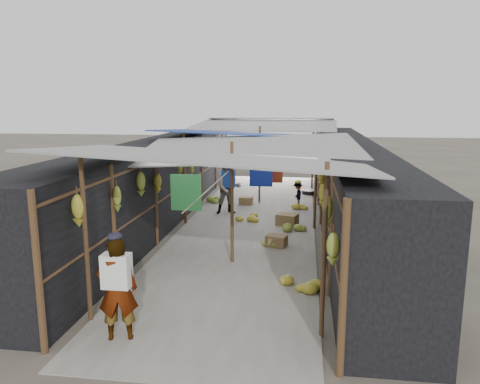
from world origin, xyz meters
The scene contains 14 objects.
ground centered at (0.00, 0.00, 0.00)m, with size 80.00×80.00×0.00m, color #6B6356.
aisle_slab centered at (0.00, 6.50, 0.01)m, with size 3.60×16.00×0.02m, color #9E998E.
stall_left centered at (-2.70, 6.50, 1.15)m, with size 1.40×15.00×2.30m, color black.
stall_right centered at (2.70, 6.50, 1.15)m, with size 1.40×15.00×2.30m, color black.
crate_near centered at (0.88, 4.24, 0.14)m, with size 0.47×0.37×0.28m, color olive.
crate_mid centered at (1.06, 6.20, 0.17)m, with size 0.55×0.44×0.33m, color olive.
crate_back centered at (-0.41, 8.65, 0.14)m, with size 0.43×0.35×0.27m, color olive.
black_basin centered at (1.70, 10.74, 0.08)m, with size 0.56×0.56×0.17m, color black.
vendor_elderly centered at (-1.11, -0.50, 0.77)m, with size 0.57×0.37×1.55m, color silver.
shopper_blue centered at (-0.79, 7.34, 0.81)m, with size 0.78×0.61×1.61m, color #202CA2.
vendor_seated centered at (1.30, 8.46, 0.42)m, with size 0.55×0.32×0.85m, color #514B46.
market_canopy centered at (0.03, 6.83, 2.40)m, with size 5.62×15.20×2.77m.
hanging_bananas centered at (0.00, 6.12, 1.65)m, with size 3.96×14.41×0.81m.
floor_bananas centered at (0.48, 5.93, 0.16)m, with size 3.79×7.68×0.34m.
Camera 1 is at (1.49, -6.49, 3.42)m, focal length 35.00 mm.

